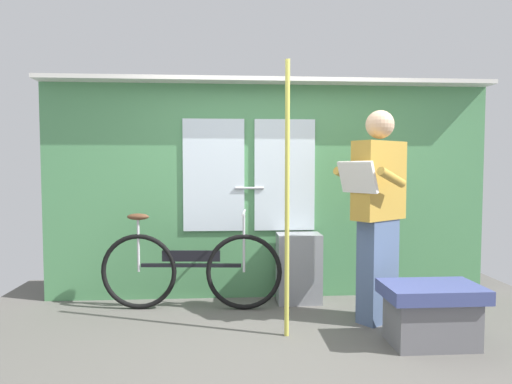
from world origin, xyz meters
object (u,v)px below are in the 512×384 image
object	(u,v)px
passenger_reading_newspaper	(378,211)
bench_seat_corner	(431,313)
trash_bin_by_wall	(299,268)
handrail_pole	(287,200)
bicycle_near_door	(190,269)

from	to	relation	value
passenger_reading_newspaper	bench_seat_corner	world-z (taller)	passenger_reading_newspaper
passenger_reading_newspaper	trash_bin_by_wall	distance (m)	1.02
handrail_pole	bench_seat_corner	distance (m)	1.34
handrail_pole	passenger_reading_newspaper	bearing A→B (deg)	18.30
bicycle_near_door	trash_bin_by_wall	bearing A→B (deg)	13.03
trash_bin_by_wall	handrail_pole	bearing A→B (deg)	-105.32
passenger_reading_newspaper	handrail_pole	world-z (taller)	handrail_pole
passenger_reading_newspaper	trash_bin_by_wall	world-z (taller)	passenger_reading_newspaper
passenger_reading_newspaper	trash_bin_by_wall	xyz separation A→B (m)	(-0.57, 0.58, -0.61)
trash_bin_by_wall	bench_seat_corner	bearing A→B (deg)	-53.49
bench_seat_corner	handrail_pole	bearing A→B (deg)	166.74
passenger_reading_newspaper	bench_seat_corner	size ratio (longest dim) A/B	2.54
bicycle_near_door	passenger_reading_newspaper	bearing A→B (deg)	-10.34
passenger_reading_newspaper	trash_bin_by_wall	size ratio (longest dim) A/B	2.66
handrail_pole	trash_bin_by_wall	bearing A→B (deg)	74.68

